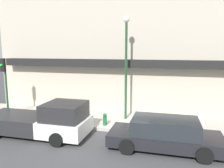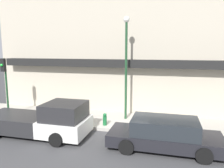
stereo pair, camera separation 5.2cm
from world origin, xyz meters
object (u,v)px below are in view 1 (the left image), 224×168
at_px(pickup_truck, 42,121).
at_px(parked_car, 165,134).
at_px(traffic_light, 5,77).
at_px(street_lamp, 126,57).
at_px(fire_hydrant, 105,119).

distance_m(pickup_truck, parked_car, 6.03).
xyz_separation_m(parked_car, traffic_light, (-9.74, 1.91, 2.00)).
bearing_deg(pickup_truck, traffic_light, 153.08).
bearing_deg(street_lamp, parked_car, -53.61).
xyz_separation_m(pickup_truck, traffic_light, (-3.71, 1.91, 1.90)).
distance_m(parked_car, street_lamp, 5.13).
bearing_deg(parked_car, fire_hydrant, 149.47).
relative_size(pickup_truck, street_lamp, 0.92).
distance_m(fire_hydrant, traffic_light, 6.84).
relative_size(fire_hydrant, traffic_light, 0.19).
xyz_separation_m(fire_hydrant, street_lamp, (0.89, 1.43, 3.39)).
height_order(fire_hydrant, street_lamp, street_lamp).
relative_size(pickup_truck, traffic_light, 1.52).
distance_m(parked_car, traffic_light, 10.13).
height_order(parked_car, street_lamp, street_lamp).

